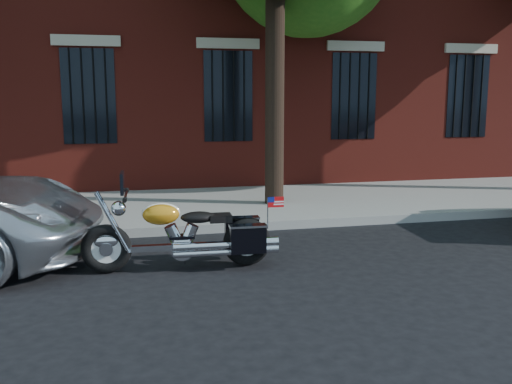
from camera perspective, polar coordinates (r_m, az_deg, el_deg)
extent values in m
plane|color=black|center=(8.29, 3.61, -5.90)|extent=(120.00, 120.00, 0.00)
cube|color=gray|center=(9.56, 1.25, -3.32)|extent=(40.00, 0.16, 0.15)
cube|color=gray|center=(11.36, -1.08, -1.26)|extent=(40.00, 3.60, 0.15)
cube|color=black|center=(12.97, -2.83, 9.52)|extent=(1.10, 0.14, 2.00)
cube|color=#B2A893|center=(12.99, -2.85, 14.60)|extent=(1.40, 0.20, 0.22)
cylinder|color=black|center=(12.89, -2.77, 9.52)|extent=(0.04, 0.04, 2.00)
cylinder|color=black|center=(10.92, 1.89, 11.10)|extent=(0.36, 0.36, 5.00)
torus|color=black|center=(7.41, -14.74, -5.51)|extent=(0.64, 0.17, 0.63)
torus|color=black|center=(7.49, -0.91, -5.03)|extent=(0.64, 0.17, 0.63)
cylinder|color=white|center=(7.41, -14.74, -5.51)|extent=(0.47, 0.08, 0.47)
cylinder|color=white|center=(7.49, -0.91, -5.03)|extent=(0.47, 0.08, 0.47)
ellipsoid|color=white|center=(7.39, -14.77, -4.80)|extent=(0.34, 0.13, 0.18)
ellipsoid|color=orange|center=(7.47, -0.92, -4.19)|extent=(0.34, 0.15, 0.18)
cube|color=white|center=(7.41, -7.78, -5.45)|extent=(1.42, 0.15, 0.08)
cylinder|color=white|center=(7.41, -7.42, -5.57)|extent=(0.31, 0.18, 0.30)
cylinder|color=white|center=(7.29, -3.62, -5.70)|extent=(1.18, 0.13, 0.08)
ellipsoid|color=orange|center=(7.30, -9.49, -2.21)|extent=(0.48, 0.29, 0.27)
ellipsoid|color=black|center=(7.33, -5.79, -2.52)|extent=(0.47, 0.29, 0.15)
cube|color=black|center=(7.70, -1.43, -3.84)|extent=(0.46, 0.17, 0.36)
cube|color=black|center=(7.23, -0.81, -4.72)|extent=(0.46, 0.17, 0.36)
cylinder|color=white|center=(7.26, -12.89, -0.27)|extent=(0.06, 0.74, 0.03)
sphere|color=white|center=(7.29, -13.58, -1.61)|extent=(0.20, 0.20, 0.19)
cube|color=black|center=(7.23, -13.23, 0.89)|extent=(0.05, 0.38, 0.26)
cube|color=red|center=(7.16, 1.99, -1.01)|extent=(0.21, 0.02, 0.13)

